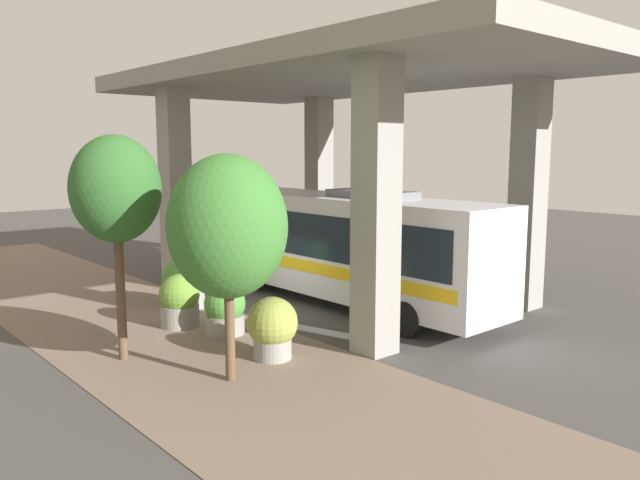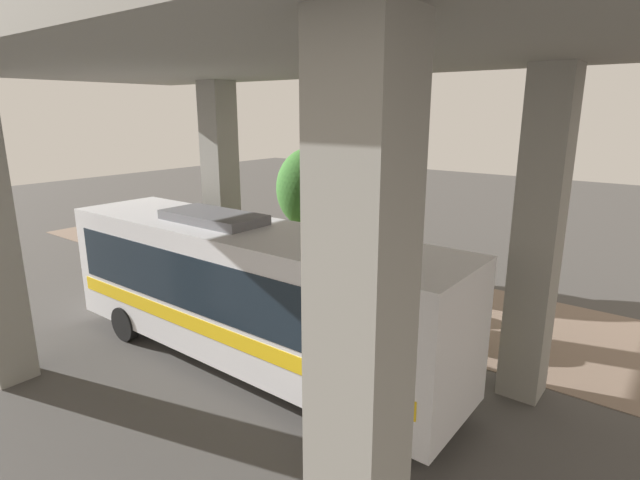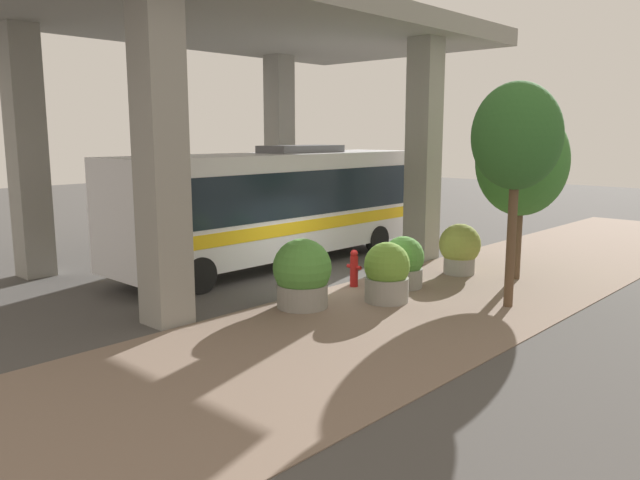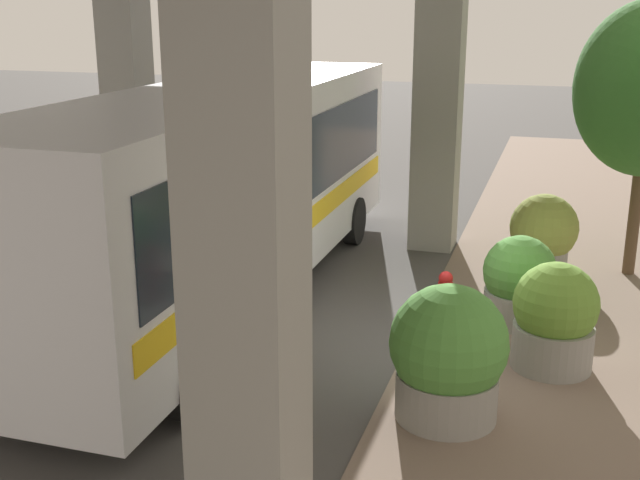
{
  "view_description": "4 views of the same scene",
  "coord_description": "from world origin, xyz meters",
  "px_view_note": "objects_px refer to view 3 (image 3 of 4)",
  "views": [
    {
      "loc": [
        -10.6,
        -15.65,
        5.1
      ],
      "look_at": [
        1.47,
        -1.88,
        2.44
      ],
      "focal_mm": 35.0,
      "sensor_mm": 36.0,
      "label": 1
    },
    {
      "loc": [
        11.65,
        7.73,
        6.4
      ],
      "look_at": [
        -0.69,
        -1.79,
        2.34
      ],
      "focal_mm": 28.0,
      "sensor_mm": 36.0,
      "label": 2
    },
    {
      "loc": [
        -11.32,
        12.69,
        4.24
      ],
      "look_at": [
        0.49,
        0.02,
        1.27
      ],
      "focal_mm": 35.0,
      "sensor_mm": 36.0,
      "label": 3
    },
    {
      "loc": [
        -2.0,
        11.04,
        4.95
      ],
      "look_at": [
        1.96,
        -1.79,
        0.93
      ],
      "focal_mm": 45.0,
      "sensor_mm": 36.0,
      "label": 4
    }
  ],
  "objects_px": {
    "planter_front": "(302,275)",
    "street_tree_near": "(522,161)",
    "planter_middle": "(460,249)",
    "bus": "(277,201)",
    "street_tree_far": "(517,137)",
    "planter_back": "(387,273)",
    "fire_hydrant": "(354,268)",
    "planter_extra": "(403,263)"
  },
  "relations": [
    {
      "from": "bus",
      "to": "planter_middle",
      "type": "bearing_deg",
      "value": -151.5
    },
    {
      "from": "street_tree_far",
      "to": "bus",
      "type": "bearing_deg",
      "value": 2.95
    },
    {
      "from": "planter_front",
      "to": "street_tree_near",
      "type": "bearing_deg",
      "value": -111.02
    },
    {
      "from": "planter_middle",
      "to": "fire_hydrant",
      "type": "bearing_deg",
      "value": 69.33
    },
    {
      "from": "planter_middle",
      "to": "planter_extra",
      "type": "distance_m",
      "value": 2.56
    },
    {
      "from": "bus",
      "to": "planter_front",
      "type": "xyz_separation_m",
      "value": [
        -4.23,
        3.12,
        -1.25
      ]
    },
    {
      "from": "planter_middle",
      "to": "planter_back",
      "type": "bearing_deg",
      "value": 94.29
    },
    {
      "from": "fire_hydrant",
      "to": "planter_extra",
      "type": "distance_m",
      "value": 1.37
    },
    {
      "from": "bus",
      "to": "street_tree_far",
      "type": "distance_m",
      "value": 8.18
    },
    {
      "from": "bus",
      "to": "planter_extra",
      "type": "bearing_deg",
      "value": -177.23
    },
    {
      "from": "planter_middle",
      "to": "street_tree_far",
      "type": "xyz_separation_m",
      "value": [
        -2.78,
        2.37,
        3.35
      ]
    },
    {
      "from": "planter_extra",
      "to": "planter_middle",
      "type": "bearing_deg",
      "value": -96.02
    },
    {
      "from": "fire_hydrant",
      "to": "planter_extra",
      "type": "relative_size",
      "value": 0.74
    },
    {
      "from": "planter_front",
      "to": "planter_extra",
      "type": "xyz_separation_m",
      "value": [
        -0.63,
        -3.35,
        -0.14
      ]
    },
    {
      "from": "planter_front",
      "to": "street_tree_near",
      "type": "height_order",
      "value": "street_tree_near"
    },
    {
      "from": "planter_front",
      "to": "planter_back",
      "type": "distance_m",
      "value": 2.19
    },
    {
      "from": "planter_front",
      "to": "planter_extra",
      "type": "bearing_deg",
      "value": -100.6
    },
    {
      "from": "street_tree_near",
      "to": "bus",
      "type": "bearing_deg",
      "value": 26.4
    },
    {
      "from": "fire_hydrant",
      "to": "planter_extra",
      "type": "height_order",
      "value": "planter_extra"
    },
    {
      "from": "bus",
      "to": "street_tree_near",
      "type": "xyz_separation_m",
      "value": [
        -6.7,
        -3.33,
        1.37
      ]
    },
    {
      "from": "planter_extra",
      "to": "street_tree_far",
      "type": "bearing_deg",
      "value": -176.75
    },
    {
      "from": "bus",
      "to": "street_tree_far",
      "type": "relative_size",
      "value": 2.1
    },
    {
      "from": "planter_extra",
      "to": "street_tree_far",
      "type": "height_order",
      "value": "street_tree_far"
    },
    {
      "from": "bus",
      "to": "street_tree_near",
      "type": "bearing_deg",
      "value": -153.6
    },
    {
      "from": "planter_extra",
      "to": "bus",
      "type": "bearing_deg",
      "value": 2.77
    },
    {
      "from": "fire_hydrant",
      "to": "street_tree_near",
      "type": "bearing_deg",
      "value": -125.83
    },
    {
      "from": "planter_back",
      "to": "street_tree_far",
      "type": "relative_size",
      "value": 0.28
    },
    {
      "from": "bus",
      "to": "street_tree_far",
      "type": "xyz_separation_m",
      "value": [
        -7.91,
        -0.41,
        2.07
      ]
    },
    {
      "from": "bus",
      "to": "street_tree_near",
      "type": "height_order",
      "value": "street_tree_near"
    },
    {
      "from": "street_tree_far",
      "to": "fire_hydrant",
      "type": "bearing_deg",
      "value": 14.62
    },
    {
      "from": "planter_back",
      "to": "street_tree_far",
      "type": "height_order",
      "value": "street_tree_far"
    },
    {
      "from": "bus",
      "to": "planter_extra",
      "type": "relative_size",
      "value": 7.92
    },
    {
      "from": "planter_front",
      "to": "planter_back",
      "type": "relative_size",
      "value": 1.11
    },
    {
      "from": "planter_back",
      "to": "fire_hydrant",
      "type": "bearing_deg",
      "value": -21.41
    },
    {
      "from": "fire_hydrant",
      "to": "planter_middle",
      "type": "xyz_separation_m",
      "value": [
        -1.3,
        -3.44,
        0.26
      ]
    },
    {
      "from": "fire_hydrant",
      "to": "planter_front",
      "type": "distance_m",
      "value": 2.51
    },
    {
      "from": "planter_middle",
      "to": "planter_front",
      "type": "bearing_deg",
      "value": 81.36
    },
    {
      "from": "planter_back",
      "to": "street_tree_near",
      "type": "height_order",
      "value": "street_tree_near"
    },
    {
      "from": "street_tree_near",
      "to": "street_tree_far",
      "type": "bearing_deg",
      "value": 112.41
    },
    {
      "from": "bus",
      "to": "fire_hydrant",
      "type": "relative_size",
      "value": 10.77
    },
    {
      "from": "fire_hydrant",
      "to": "planter_front",
      "type": "height_order",
      "value": "planter_front"
    },
    {
      "from": "planter_front",
      "to": "planter_middle",
      "type": "distance_m",
      "value": 5.97
    }
  ]
}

